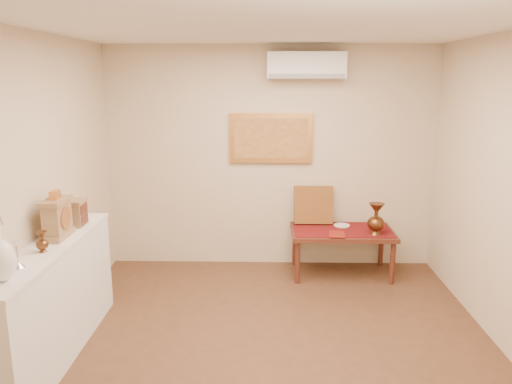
{
  "coord_description": "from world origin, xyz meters",
  "views": [
    {
      "loc": [
        -0.04,
        -3.79,
        2.31
      ],
      "look_at": [
        -0.16,
        1.15,
        1.18
      ],
      "focal_mm": 35.0,
      "sensor_mm": 36.0,
      "label": 1
    }
  ],
  "objects_px": {
    "display_ledge": "(52,302)",
    "mantel_clock": "(57,218)",
    "brass_urn_tall": "(376,215)",
    "low_table": "(342,235)",
    "wooden_chest": "(76,213)"
  },
  "relations": [
    {
      "from": "brass_urn_tall",
      "to": "low_table",
      "type": "height_order",
      "value": "brass_urn_tall"
    },
    {
      "from": "brass_urn_tall",
      "to": "wooden_chest",
      "type": "relative_size",
      "value": 1.82
    },
    {
      "from": "brass_urn_tall",
      "to": "display_ledge",
      "type": "height_order",
      "value": "brass_urn_tall"
    },
    {
      "from": "display_ledge",
      "to": "low_table",
      "type": "bearing_deg",
      "value": 35.1
    },
    {
      "from": "mantel_clock",
      "to": "wooden_chest",
      "type": "bearing_deg",
      "value": 86.52
    },
    {
      "from": "display_ledge",
      "to": "mantel_clock",
      "type": "relative_size",
      "value": 4.93
    },
    {
      "from": "mantel_clock",
      "to": "low_table",
      "type": "xyz_separation_m",
      "value": [
        2.67,
        1.65,
        -0.67
      ]
    },
    {
      "from": "mantel_clock",
      "to": "brass_urn_tall",
      "type": "bearing_deg",
      "value": 26.17
    },
    {
      "from": "brass_urn_tall",
      "to": "low_table",
      "type": "distance_m",
      "value": 0.49
    },
    {
      "from": "display_ledge",
      "to": "wooden_chest",
      "type": "height_order",
      "value": "wooden_chest"
    },
    {
      "from": "mantel_clock",
      "to": "low_table",
      "type": "bearing_deg",
      "value": 31.8
    },
    {
      "from": "mantel_clock",
      "to": "low_table",
      "type": "relative_size",
      "value": 0.34
    },
    {
      "from": "brass_urn_tall",
      "to": "display_ledge",
      "type": "bearing_deg",
      "value": -150.55
    },
    {
      "from": "wooden_chest",
      "to": "low_table",
      "type": "height_order",
      "value": "wooden_chest"
    },
    {
      "from": "mantel_clock",
      "to": "wooden_chest",
      "type": "relative_size",
      "value": 1.68
    }
  ]
}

